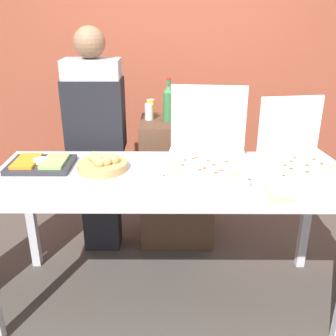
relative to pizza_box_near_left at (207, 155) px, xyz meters
name	(u,v)px	position (x,y,z in m)	size (l,w,h in m)	color
ground_plane	(168,297)	(-0.24, -0.14, -0.99)	(16.00, 16.00, 0.00)	#423D38
brick_wall_behind	(169,56)	(-0.24, 1.56, 0.41)	(10.00, 0.06, 2.80)	brown
buffet_table	(168,193)	(-0.24, -0.14, -0.20)	(2.11, 0.83, 0.91)	#B7BABF
pizza_box_near_left	(207,155)	(0.00, 0.00, 0.00)	(0.53, 0.54, 0.48)	white
pizza_box_near_right	(298,156)	(0.57, 0.01, -0.01)	(0.47, 0.48, 0.41)	white
paper_plate_front_center	(279,195)	(0.35, -0.41, -0.07)	(0.21, 0.21, 0.03)	white
veggie_tray	(41,164)	(-1.04, 0.00, -0.06)	(0.39, 0.30, 0.05)	#28282D
bread_basket	(103,164)	(-0.64, -0.05, -0.05)	(0.31, 0.31, 0.10)	tan
sideboard_podium	(177,182)	(-0.17, 0.64, -0.48)	(0.58, 0.46, 1.03)	#4C3323
soda_bottle	(169,102)	(-0.24, 0.63, 0.18)	(0.09, 0.09, 0.32)	#2D6638
soda_can_silver	(149,112)	(-0.39, 0.66, 0.10)	(0.07, 0.07, 0.12)	silver
soda_can_colored	(151,107)	(-0.39, 0.80, 0.10)	(0.07, 0.07, 0.12)	gold
person_server_vest	(96,133)	(-0.78, 0.51, -0.02)	(0.42, 0.24, 1.73)	black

